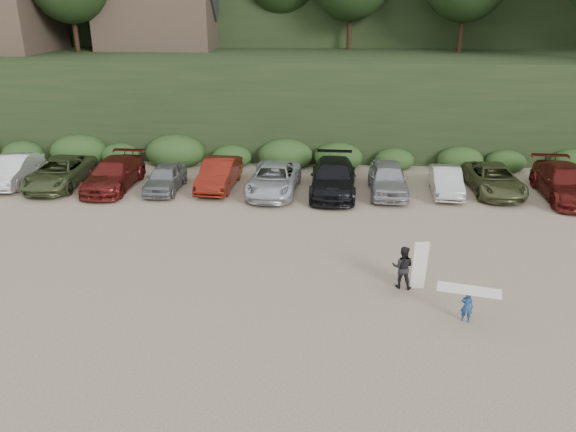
{
  "coord_description": "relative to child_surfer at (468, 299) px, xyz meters",
  "views": [
    {
      "loc": [
        -0.13,
        -18.09,
        9.64
      ],
      "look_at": [
        -1.44,
        3.0,
        1.3
      ],
      "focal_mm": 35.0,
      "sensor_mm": 36.0,
      "label": 1
    }
  ],
  "objects": [
    {
      "name": "adult_surfer",
      "position": [
        -1.7,
        2.13,
        0.01
      ],
      "size": [
        1.25,
        0.74,
        1.84
      ],
      "color": "black",
      "rests_on": "ground"
    },
    {
      "name": "parked_cars",
      "position": [
        -5.13,
        12.39,
        -0.02
      ],
      "size": [
        39.88,
        6.14,
        1.65
      ],
      "color": "#BCBCC2",
      "rests_on": "ground"
    },
    {
      "name": "ground",
      "position": [
        -4.53,
        2.44,
        -0.78
      ],
      "size": [
        120.0,
        120.0,
        0.0
      ],
      "primitive_type": "plane",
      "color": "tan",
      "rests_on": "ground"
    },
    {
      "name": "child_surfer",
      "position": [
        0.0,
        0.0,
        0.0
      ],
      "size": [
        1.99,
        0.98,
        1.15
      ],
      "color": "navy",
      "rests_on": "ground"
    }
  ]
}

